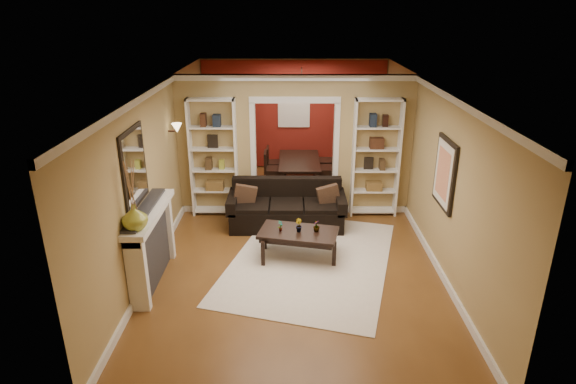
{
  "coord_description": "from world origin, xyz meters",
  "views": [
    {
      "loc": [
        -0.07,
        -7.77,
        3.88
      ],
      "look_at": [
        -0.12,
        -0.8,
        1.17
      ],
      "focal_mm": 30.0,
      "sensor_mm": 36.0,
      "label": 1
    }
  ],
  "objects_px": {
    "bookshelf_right": "(376,158)",
    "sofa": "(287,205)",
    "bookshelf_left": "(214,158)",
    "dining_table": "(301,172)",
    "fireplace": "(153,246)",
    "coffee_table": "(298,244)"
  },
  "relations": [
    {
      "from": "bookshelf_left",
      "to": "dining_table",
      "type": "xyz_separation_m",
      "value": [
        1.7,
        1.7,
        -0.86
      ]
    },
    {
      "from": "bookshelf_right",
      "to": "fireplace",
      "type": "distance_m",
      "value": 4.47
    },
    {
      "from": "bookshelf_right",
      "to": "sofa",
      "type": "bearing_deg",
      "value": -161.12
    },
    {
      "from": "coffee_table",
      "to": "sofa",
      "type": "bearing_deg",
      "value": 111.43
    },
    {
      "from": "coffee_table",
      "to": "fireplace",
      "type": "distance_m",
      "value": 2.29
    },
    {
      "from": "coffee_table",
      "to": "dining_table",
      "type": "relative_size",
      "value": 0.75
    },
    {
      "from": "sofa",
      "to": "bookshelf_left",
      "type": "distance_m",
      "value": 1.68
    },
    {
      "from": "sofa",
      "to": "dining_table",
      "type": "relative_size",
      "value": 1.3
    },
    {
      "from": "sofa",
      "to": "coffee_table",
      "type": "xyz_separation_m",
      "value": [
        0.2,
        -1.21,
        -0.19
      ]
    },
    {
      "from": "bookshelf_left",
      "to": "bookshelf_right",
      "type": "xyz_separation_m",
      "value": [
        3.1,
        0.0,
        0.0
      ]
    },
    {
      "from": "fireplace",
      "to": "dining_table",
      "type": "xyz_separation_m",
      "value": [
        2.24,
        4.23,
        -0.29
      ]
    },
    {
      "from": "coffee_table",
      "to": "bookshelf_right",
      "type": "bearing_deg",
      "value": 62.12
    },
    {
      "from": "fireplace",
      "to": "dining_table",
      "type": "bearing_deg",
      "value": 62.07
    },
    {
      "from": "bookshelf_right",
      "to": "bookshelf_left",
      "type": "bearing_deg",
      "value": 180.0
    },
    {
      "from": "bookshelf_right",
      "to": "coffee_table",
      "type": "bearing_deg",
      "value": -129.94
    },
    {
      "from": "coffee_table",
      "to": "bookshelf_left",
      "type": "relative_size",
      "value": 0.54
    },
    {
      "from": "bookshelf_right",
      "to": "fireplace",
      "type": "bearing_deg",
      "value": -145.2
    },
    {
      "from": "fireplace",
      "to": "bookshelf_left",
      "type": "bearing_deg",
      "value": 77.95
    },
    {
      "from": "sofa",
      "to": "bookshelf_right",
      "type": "xyz_separation_m",
      "value": [
        1.7,
        0.58,
        0.73
      ]
    },
    {
      "from": "sofa",
      "to": "bookshelf_right",
      "type": "relative_size",
      "value": 0.94
    },
    {
      "from": "bookshelf_right",
      "to": "fireplace",
      "type": "height_order",
      "value": "bookshelf_right"
    },
    {
      "from": "sofa",
      "to": "dining_table",
      "type": "distance_m",
      "value": 2.31
    }
  ]
}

